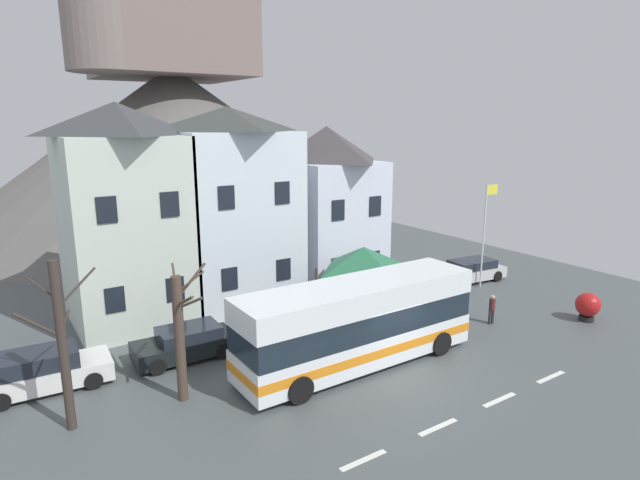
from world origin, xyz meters
name	(u,v)px	position (x,y,z in m)	size (l,w,h in m)	color
ground_plane	(410,378)	(0.00, 0.00, -0.03)	(40.00, 60.00, 0.07)	#4A5153
townhouse_00	(124,215)	(-7.21, 11.88, 5.15)	(5.17, 5.82, 10.31)	silver
townhouse_01	(230,206)	(-1.83, 11.93, 5.09)	(5.87, 5.92, 10.18)	silver
townhouse_02	(326,206)	(4.26, 11.96, 4.59)	(5.02, 5.98, 9.18)	silver
hilltop_castle	(175,140)	(2.97, 35.02, 7.73)	(40.14, 40.14, 23.60)	#5D5A57
transit_bus	(358,324)	(-0.98, 1.97, 1.71)	(10.12, 2.72, 3.40)	white
bus_shelter	(364,259)	(2.33, 5.90, 2.97)	(3.60, 3.60, 3.58)	#473D33
parked_car_00	(44,371)	(-11.58, 6.63, 0.71)	(4.46, 2.10, 1.47)	white
parked_car_01	(470,271)	(11.44, 7.08, 0.64)	(4.67, 2.25, 1.29)	silver
parked_car_02	(186,343)	(-6.47, 6.29, 0.65)	(4.08, 1.99, 1.31)	black
pedestrian_00	(403,305)	(3.61, 4.37, 0.82)	(0.31, 0.29, 1.45)	black
pedestrian_01	(492,308)	(6.95, 1.86, 0.79)	(0.33, 0.29, 1.44)	#2D2D38
pedestrian_02	(465,296)	(6.85, 3.46, 0.93)	(0.30, 0.28, 1.60)	#2D2D38
public_bench	(362,293)	(3.70, 7.70, 0.47)	(1.59, 0.48, 0.87)	#473828
flagpole	(485,227)	(11.20, 5.98, 3.54)	(0.95, 0.10, 6.02)	silver
harbour_buoy	(588,305)	(11.13, -0.44, 0.78)	(1.16, 1.16, 1.41)	black
bare_tree_01	(180,335)	(-7.64, 3.19, 2.38)	(1.26, 2.47, 4.78)	#47382D
bare_tree_02	(62,345)	(-11.20, 3.43, 2.82)	(2.45, 0.82, 5.50)	#382D28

